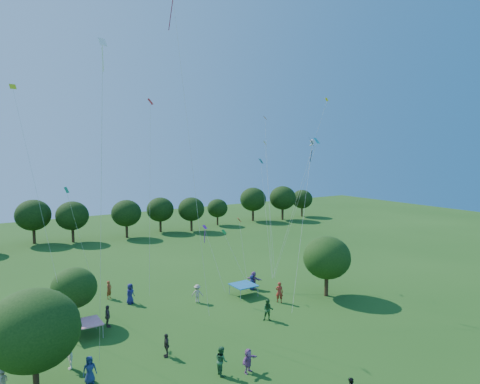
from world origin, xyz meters
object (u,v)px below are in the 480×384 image
(near_tree_west, at_px, (34,330))
(red_high_kite, at_px, (178,45))
(tent_blue, at_px, (244,285))
(near_tree_east, at_px, (327,258))
(near_tree_north, at_px, (74,288))
(tent_red_stripe, at_px, (86,323))
(pirate_kite, at_px, (311,146))

(near_tree_west, xyz_separation_m, red_high_kite, (10.67, 2.99, 17.73))
(near_tree_west, height_order, tent_blue, near_tree_west)
(near_tree_west, height_order, near_tree_east, near_tree_west)
(near_tree_north, height_order, tent_blue, near_tree_north)
(tent_blue, bearing_deg, red_high_kite, -152.30)
(near_tree_north, xyz_separation_m, tent_red_stripe, (0.21, -2.71, -2.03))
(near_tree_west, xyz_separation_m, near_tree_north, (4.08, 9.19, -0.84))
(tent_blue, bearing_deg, tent_red_stripe, -175.95)
(near_tree_north, xyz_separation_m, pirate_kite, (20.80, -4.88, 11.39))
(red_high_kite, bearing_deg, near_tree_west, -164.33)
(tent_red_stripe, bearing_deg, near_tree_north, 94.51)
(near_tree_north, relative_size, near_tree_east, 0.81)
(tent_red_stripe, bearing_deg, tent_blue, 4.05)
(pirate_kite, bearing_deg, tent_blue, 149.75)
(near_tree_east, relative_size, red_high_kite, 0.23)
(tent_blue, bearing_deg, near_tree_east, -33.39)
(near_tree_east, xyz_separation_m, tent_blue, (-6.69, 4.41, -2.73))
(red_high_kite, bearing_deg, near_tree_east, 0.51)
(near_tree_north, xyz_separation_m, red_high_kite, (6.59, -6.20, 18.57))
(tent_blue, bearing_deg, near_tree_north, 173.84)
(tent_red_stripe, bearing_deg, near_tree_west, -123.53)
(red_high_kite, bearing_deg, tent_blue, 27.70)
(tent_red_stripe, distance_m, pirate_kite, 24.66)
(tent_red_stripe, relative_size, red_high_kite, 0.09)
(near_tree_north, height_order, red_high_kite, red_high_kite)
(near_tree_north, height_order, tent_red_stripe, near_tree_north)
(tent_red_stripe, distance_m, tent_blue, 15.08)
(near_tree_west, height_order, pirate_kite, pirate_kite)
(near_tree_north, relative_size, tent_red_stripe, 2.13)
(pirate_kite, bearing_deg, tent_red_stripe, 173.98)
(pirate_kite, bearing_deg, red_high_kite, -174.71)
(near_tree_east, relative_size, pirate_kite, 0.42)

